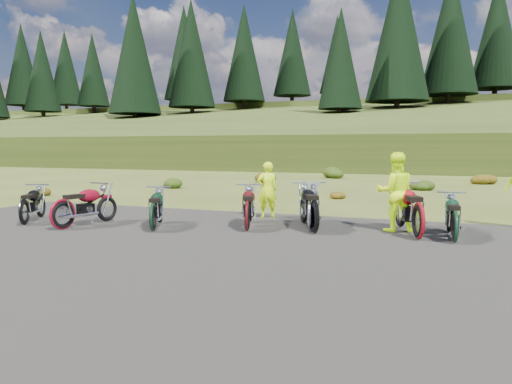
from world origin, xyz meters
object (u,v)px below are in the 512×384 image
at_px(motorcycle_3, 310,232).
at_px(person_middle, 267,191).
at_px(motorcycle_0, 25,226).
at_px(motorcycle_7, 454,244).

xyz_separation_m(motorcycle_3, person_middle, (-1.74, 1.76, 0.79)).
relative_size(motorcycle_0, person_middle, 1.20).
bearing_deg(person_middle, motorcycle_7, 125.73).
xyz_separation_m(motorcycle_7, person_middle, (-4.97, 2.09, 0.79)).
relative_size(motorcycle_7, person_middle, 1.22).
xyz_separation_m(motorcycle_0, person_middle, (5.37, 3.56, 0.79)).
distance_m(motorcycle_3, person_middle, 2.60).
xyz_separation_m(motorcycle_3, motorcycle_7, (3.23, -0.33, 0.00)).
distance_m(motorcycle_0, person_middle, 6.49).
relative_size(motorcycle_3, person_middle, 1.36).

